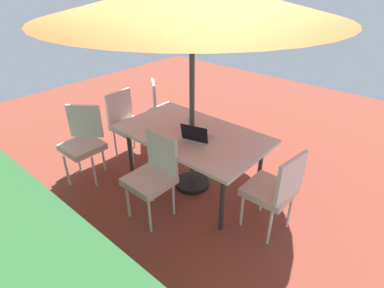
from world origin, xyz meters
name	(u,v)px	position (x,y,z in m)	size (l,w,h in m)	color
ground_plane	(192,185)	(0.00, 0.00, -0.01)	(10.00, 10.00, 0.02)	brown
dining_table	(192,137)	(0.00, 0.00, 0.72)	(1.80, 1.07, 0.78)	silver
chair_east	(128,122)	(1.22, 0.03, 0.55)	(0.47, 0.46, 0.98)	beige
chair_north	(153,173)	(-0.03, 0.68, 0.55)	(0.46, 0.46, 0.98)	beige
chair_west	(275,188)	(-1.15, 0.05, 0.55)	(0.48, 0.47, 0.98)	beige
chair_southeast	(164,108)	(1.19, -0.69, 0.55)	(0.58, 0.58, 0.98)	beige
chair_northeast	(83,140)	(1.21, 0.76, 0.55)	(0.58, 0.58, 0.98)	beige
laptop	(197,136)	(-0.16, 0.10, 0.82)	(0.37, 0.32, 0.21)	#B7B7BC
cup	(189,121)	(0.17, -0.14, 0.84)	(0.07, 0.07, 0.12)	white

